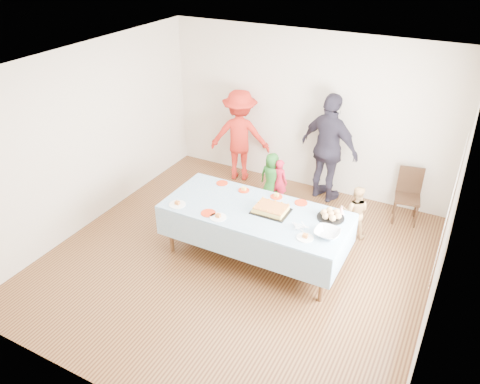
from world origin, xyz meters
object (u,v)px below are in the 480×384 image
object	(u,v)px
birthday_cake	(271,209)
dining_chair	(408,192)
adult_left	(240,136)
party_table	(255,213)

from	to	relation	value
birthday_cake	dining_chair	bearing A→B (deg)	52.97
birthday_cake	adult_left	world-z (taller)	adult_left
party_table	dining_chair	distance (m)	2.62
adult_left	birthday_cake	bearing A→B (deg)	108.47
party_table	adult_left	bearing A→B (deg)	122.69
birthday_cake	dining_chair	size ratio (longest dim) A/B	0.55
party_table	birthday_cake	size ratio (longest dim) A/B	5.20
dining_chair	adult_left	size ratio (longest dim) A/B	0.53
dining_chair	adult_left	bearing A→B (deg)	169.48
birthday_cake	adult_left	xyz separation A→B (m)	(-1.50, 1.97, 0.01)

